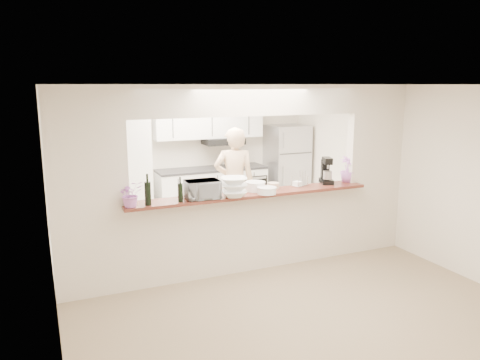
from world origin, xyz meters
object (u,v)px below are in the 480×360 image
refrigerator (287,167)px  stand_mixer (326,172)px  person (234,184)px  toaster_oven (202,190)px

refrigerator → stand_mixer: bearing=-107.1°
refrigerator → stand_mixer: (-0.80, -2.59, 0.41)m
refrigerator → person: 2.15m
refrigerator → stand_mixer: 2.74m
toaster_oven → stand_mixer: bearing=7.2°
stand_mixer → person: 1.61m
toaster_oven → person: 1.81m
toaster_oven → person: (1.05, 1.45, -0.30)m
stand_mixer → person: person is taller
refrigerator → person: person is taller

